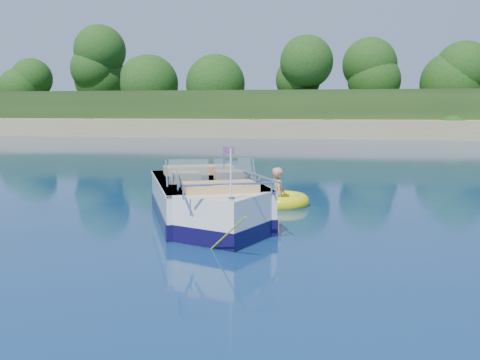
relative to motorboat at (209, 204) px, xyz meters
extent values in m
plane|color=#0A2047|center=(1.97, -2.34, -0.39)|extent=(160.00, 160.00, 0.00)
cube|color=#8E7A52|center=(1.97, 35.66, 0.11)|extent=(170.00, 8.00, 2.00)
cube|color=black|center=(1.97, 62.66, 0.61)|extent=(170.00, 56.00, 6.00)
cylinder|color=#332211|center=(-16.03, 38.16, 2.71)|extent=(0.44, 0.44, 3.20)
sphere|color=black|center=(-16.03, 38.16, 5.75)|extent=(5.28, 5.28, 5.28)
cylinder|color=#332211|center=(1.97, 39.66, 2.91)|extent=(0.44, 0.44, 3.60)
sphere|color=black|center=(1.97, 39.66, 6.33)|extent=(5.94, 5.94, 5.94)
cube|color=white|center=(-0.16, 0.37, -0.07)|extent=(3.53, 4.51, 1.11)
cube|color=white|center=(0.59, -1.36, -0.07)|extent=(1.94, 1.94, 1.11)
cube|color=#0E0A35|center=(-0.16, 0.37, -0.22)|extent=(3.57, 4.56, 0.32)
cube|color=#0E0A35|center=(0.59, -1.36, -0.22)|extent=(1.98, 1.98, 0.32)
cube|color=tan|center=(-0.29, 0.66, 0.24)|extent=(2.66, 3.24, 0.11)
cube|color=white|center=(-0.16, 0.37, 0.46)|extent=(3.57, 4.52, 0.06)
cube|color=black|center=(-1.03, 2.38, -0.02)|extent=(0.68, 0.57, 0.95)
cube|color=#8C9EA5|center=(-0.30, -0.50, 0.76)|extent=(0.87, 0.49, 0.51)
cube|color=#8C9EA5|center=(0.57, -0.12, 0.76)|extent=(0.85, 0.67, 0.51)
cube|color=tan|center=(-0.49, -0.06, 0.49)|extent=(0.76, 0.76, 0.42)
cube|color=tan|center=(0.38, 0.32, 0.49)|extent=(0.76, 0.76, 0.42)
cube|color=tan|center=(-0.58, 1.34, 0.49)|extent=(1.74, 1.19, 0.40)
cube|color=tan|center=(0.51, -1.18, 0.47)|extent=(1.60, 1.28, 0.36)
cylinder|color=white|center=(0.91, -2.10, 0.94)|extent=(0.04, 0.04, 0.90)
cube|color=red|center=(0.48, -0.16, 1.19)|extent=(0.22, 0.11, 0.15)
cube|color=silver|center=(0.93, -2.15, 0.52)|extent=(0.12, 0.10, 0.05)
cylinder|color=#C5CF16|center=(0.93, -2.55, -0.02)|extent=(0.80, 0.85, 0.81)
torus|color=yellow|center=(1.31, 2.37, -0.29)|extent=(1.77, 1.77, 0.39)
torus|color=red|center=(1.31, 2.37, -0.27)|extent=(1.46, 1.46, 0.13)
imported|color=tan|center=(1.25, 2.27, -0.39)|extent=(0.55, 0.86, 1.57)
camera|label=1|loc=(2.73, -11.09, 2.07)|focal=40.00mm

